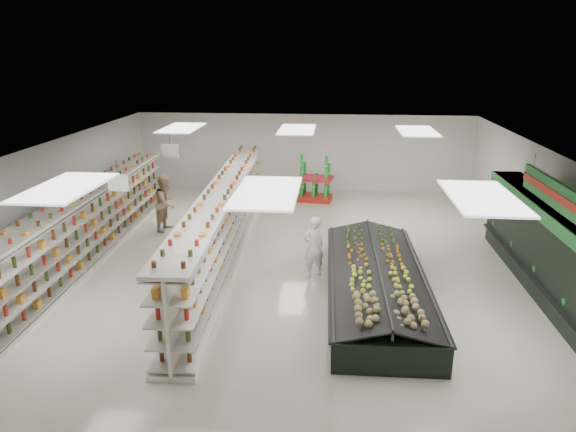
# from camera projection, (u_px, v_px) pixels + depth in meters

# --- Properties ---
(floor) EXTENTS (16.00, 16.00, 0.00)m
(floor) POSITION_uv_depth(u_px,v_px,m) (286.00, 262.00, 14.53)
(floor) COLOR beige
(floor) RESTS_ON ground
(ceiling) EXTENTS (14.00, 16.00, 0.02)m
(ceiling) POSITION_uv_depth(u_px,v_px,m) (286.00, 151.00, 13.54)
(ceiling) COLOR white
(ceiling) RESTS_ON wall_back
(wall_back) EXTENTS (14.00, 0.02, 3.20)m
(wall_back) POSITION_uv_depth(u_px,v_px,m) (304.00, 152.00, 21.61)
(wall_back) COLOR white
(wall_back) RESTS_ON floor
(wall_front) EXTENTS (14.00, 0.02, 3.20)m
(wall_front) POSITION_uv_depth(u_px,v_px,m) (228.00, 395.00, 6.46)
(wall_front) COLOR white
(wall_front) RESTS_ON floor
(wall_left) EXTENTS (0.02, 16.00, 3.20)m
(wall_left) POSITION_uv_depth(u_px,v_px,m) (42.00, 202.00, 14.63)
(wall_left) COLOR white
(wall_left) RESTS_ON floor
(wall_right) EXTENTS (0.02, 16.00, 3.20)m
(wall_right) POSITION_uv_depth(u_px,v_px,m) (552.00, 215.00, 13.45)
(wall_right) COLOR white
(wall_right) RESTS_ON floor
(produce_wall_case) EXTENTS (0.93, 8.00, 2.20)m
(produce_wall_case) POSITION_uv_depth(u_px,v_px,m) (554.00, 249.00, 12.18)
(produce_wall_case) COLOR black
(produce_wall_case) RESTS_ON floor
(aisle_sign_near) EXTENTS (0.52, 0.06, 0.75)m
(aisle_sign_near) POSITION_uv_depth(u_px,v_px,m) (118.00, 183.00, 12.11)
(aisle_sign_near) COLOR white
(aisle_sign_near) RESTS_ON ceiling
(aisle_sign_far) EXTENTS (0.52, 0.06, 0.75)m
(aisle_sign_far) POSITION_uv_depth(u_px,v_px,m) (170.00, 151.00, 15.89)
(aisle_sign_far) COLOR white
(aisle_sign_far) RESTS_ON ceiling
(hortifruti_banner) EXTENTS (0.12, 3.20, 0.95)m
(hortifruti_banner) POSITION_uv_depth(u_px,v_px,m) (551.00, 191.00, 11.77)
(hortifruti_banner) COLOR #1F742D
(hortifruti_banner) RESTS_ON ceiling
(gondola_left) EXTENTS (1.19, 11.25, 1.95)m
(gondola_left) POSITION_uv_depth(u_px,v_px,m) (91.00, 226.00, 14.80)
(gondola_left) COLOR silver
(gondola_left) RESTS_ON floor
(gondola_center) EXTENTS (1.37, 12.13, 2.10)m
(gondola_center) POSITION_uv_depth(u_px,v_px,m) (225.00, 224.00, 14.72)
(gondola_center) COLOR silver
(gondola_center) RESTS_ON floor
(produce_island) EXTENTS (2.42, 6.44, 0.96)m
(produce_island) POSITION_uv_depth(u_px,v_px,m) (376.00, 281.00, 12.35)
(produce_island) COLOR black
(produce_island) RESTS_ON floor
(soda_endcap) EXTENTS (1.46, 1.10, 1.72)m
(soda_endcap) POSITION_uv_depth(u_px,v_px,m) (315.00, 180.00, 20.20)
(soda_endcap) COLOR #B31F14
(soda_endcap) RESTS_ON floor
(shopper_main) EXTENTS (0.72, 0.63, 1.65)m
(shopper_main) POSITION_uv_depth(u_px,v_px,m) (314.00, 247.00, 13.43)
(shopper_main) COLOR white
(shopper_main) RESTS_ON floor
(shopper_background) EXTENTS (0.73, 1.00, 1.87)m
(shopper_background) POSITION_uv_depth(u_px,v_px,m) (166.00, 203.00, 16.88)
(shopper_background) COLOR tan
(shopper_background) RESTS_ON floor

